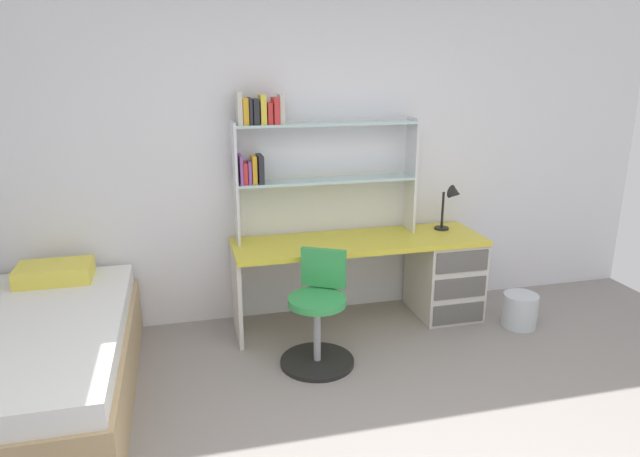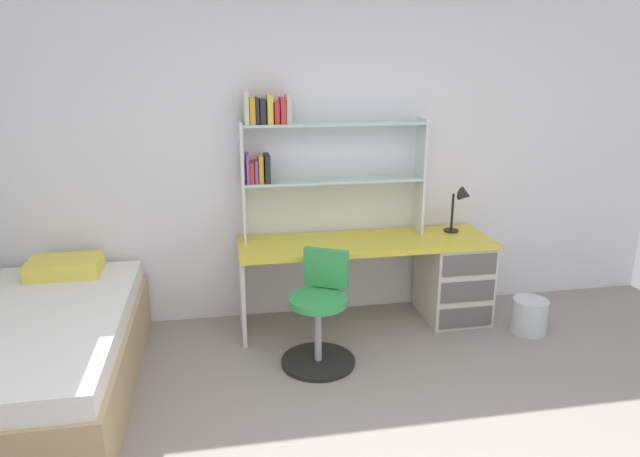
# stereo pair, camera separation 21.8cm
# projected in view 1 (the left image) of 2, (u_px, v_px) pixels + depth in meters

# --- Properties ---
(room_shell) EXTENTS (5.99, 6.06, 2.65)m
(room_shell) POSITION_uv_depth(u_px,v_px,m) (136.00, 201.00, 3.03)
(room_shell) COLOR silver
(room_shell) RESTS_ON ground_plane
(desk) EXTENTS (1.98, 0.59, 0.70)m
(desk) POSITION_uv_depth(u_px,v_px,m) (420.00, 270.00, 4.65)
(desk) COLOR gold
(desk) RESTS_ON ground_plane
(bookshelf_hutch) EXTENTS (1.44, 0.22, 1.14)m
(bookshelf_hutch) POSITION_uv_depth(u_px,v_px,m) (299.00, 151.00, 4.31)
(bookshelf_hutch) COLOR silver
(bookshelf_hutch) RESTS_ON desk
(desk_lamp) EXTENTS (0.20, 0.17, 0.38)m
(desk_lamp) POSITION_uv_depth(u_px,v_px,m) (452.00, 200.00, 4.63)
(desk_lamp) COLOR black
(desk_lamp) RESTS_ON desk
(swivel_chair) EXTENTS (0.52, 0.52, 0.79)m
(swivel_chair) POSITION_uv_depth(u_px,v_px,m) (318.00, 321.00, 3.93)
(swivel_chair) COLOR black
(swivel_chair) RESTS_ON ground_plane
(bed_platform) EXTENTS (1.07, 1.95, 0.67)m
(bed_platform) POSITION_uv_depth(u_px,v_px,m) (39.00, 365.00, 3.43)
(bed_platform) COLOR tan
(bed_platform) RESTS_ON ground_plane
(waste_bin) EXTENTS (0.27, 0.27, 0.27)m
(waste_bin) POSITION_uv_depth(u_px,v_px,m) (520.00, 310.00, 4.52)
(waste_bin) COLOR silver
(waste_bin) RESTS_ON ground_plane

